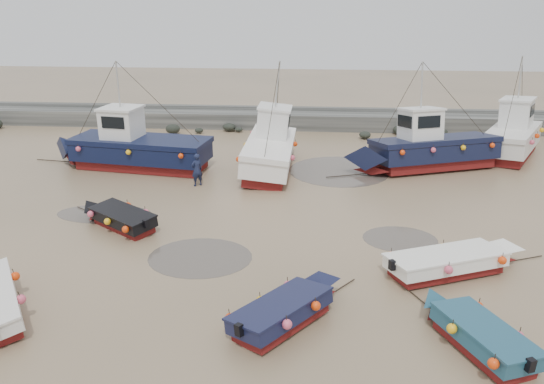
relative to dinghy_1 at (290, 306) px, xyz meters
The scene contains 15 objects.
ground 4.80m from the dinghy_1, 101.31° to the left, with size 120.00×120.00×0.00m, color #9A7F61.
seawall 26.68m from the dinghy_1, 91.90° to the left, with size 60.00×4.92×1.50m.
puddle_a 5.58m from the dinghy_1, 132.35° to the left, with size 4.09×4.09×0.01m, color #524A42.
puddle_b 7.80m from the dinghy_1, 56.45° to the left, with size 3.13×3.13×0.01m, color #524A42.
puddle_c 12.29m from the dinghy_1, 138.50° to the left, with size 4.52×4.52×0.01m, color #524A42.
puddle_d 15.94m from the dinghy_1, 82.65° to the left, with size 5.88×5.88×0.01m, color #524A42.
dinghy_1 is the anchor object (origin of this frame).
dinghy_2 5.42m from the dinghy_1, ahead, with size 2.96×5.13×1.43m.
dinghy_3 6.90m from the dinghy_1, 32.14° to the left, with size 6.45×3.52×1.43m.
dinghy_4 10.46m from the dinghy_1, 139.53° to the left, with size 4.88×3.73×1.43m.
cabin_boat_0 18.55m from the dinghy_1, 123.69° to the left, with size 11.38×4.28×6.22m.
cabin_boat_1 16.26m from the dinghy_1, 97.60° to the left, with size 3.12×10.77×6.22m.
cabin_boat_2 17.99m from the dinghy_1, 66.73° to the left, with size 10.36×5.48×6.22m.
cabin_boat_3 24.21m from the dinghy_1, 56.50° to the left, with size 5.73×8.64×6.22m.
person 13.74m from the dinghy_1, 114.47° to the left, with size 0.65×0.43×1.79m, color #171D39.
Camera 1 is at (1.59, -18.87, 9.47)m, focal length 35.00 mm.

